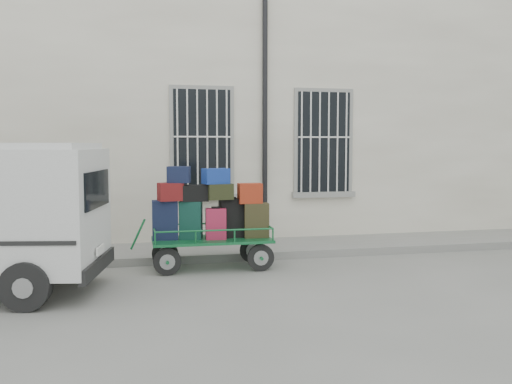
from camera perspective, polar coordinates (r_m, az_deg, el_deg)
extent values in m
plane|color=slate|center=(9.49, -0.45, -8.62)|extent=(80.00, 80.00, 0.00)
cube|color=beige|center=(14.67, -5.20, 7.88)|extent=(24.00, 5.00, 6.00)
cylinder|color=black|center=(12.31, 0.90, 7.57)|extent=(0.11, 0.11, 5.60)
cube|color=black|center=(12.10, -5.41, 4.99)|extent=(1.20, 0.08, 2.20)
cube|color=gray|center=(12.13, -5.36, -0.49)|extent=(1.45, 0.22, 0.12)
cube|color=black|center=(12.75, 6.75, 4.97)|extent=(1.20, 0.08, 2.20)
cube|color=gray|center=(12.77, 6.73, -0.24)|extent=(1.45, 0.22, 0.12)
cube|color=gray|center=(11.59, -2.84, -5.80)|extent=(24.00, 1.70, 0.15)
cylinder|color=black|center=(9.75, -8.87, -6.90)|extent=(0.47, 0.07, 0.47)
cylinder|color=gray|center=(9.75, -8.87, -6.90)|extent=(0.26, 0.09, 0.26)
cylinder|color=black|center=(10.45, -9.09, -6.11)|extent=(0.47, 0.07, 0.47)
cylinder|color=gray|center=(10.45, -9.09, -6.11)|extent=(0.26, 0.09, 0.26)
cylinder|color=black|center=(9.96, 0.47, -6.59)|extent=(0.47, 0.07, 0.47)
cylinder|color=gray|center=(9.96, 0.47, -6.59)|extent=(0.26, 0.09, 0.26)
cylinder|color=black|center=(10.65, -0.37, -5.84)|extent=(0.47, 0.07, 0.47)
cylinder|color=gray|center=(10.65, -0.37, -5.84)|extent=(0.26, 0.09, 0.26)
cube|color=#176434|center=(10.12, -4.44, -4.79)|extent=(2.10, 0.98, 0.05)
cylinder|color=#176434|center=(10.01, -11.73, -4.15)|extent=(0.28, 0.04, 0.53)
cube|color=black|center=(10.06, -9.09, -2.78)|extent=(0.45, 0.29, 0.69)
cube|color=black|center=(10.02, -9.12, -0.76)|extent=(0.18, 0.14, 0.03)
cube|color=#0E332C|center=(10.05, -6.53, -2.81)|extent=(0.43, 0.34, 0.67)
cube|color=black|center=(10.01, -6.55, -0.84)|extent=(0.15, 0.13, 0.03)
cube|color=#9F1C45|center=(9.99, -4.04, -3.19)|extent=(0.37, 0.25, 0.54)
cube|color=black|center=(9.96, -4.05, -1.56)|extent=(0.14, 0.11, 0.03)
cube|color=black|center=(10.17, -2.48, -2.61)|extent=(0.43, 0.26, 0.70)
cube|color=black|center=(10.13, -2.49, -0.59)|extent=(0.17, 0.12, 0.03)
cube|color=#322F19|center=(10.18, 0.00, -2.84)|extent=(0.46, 0.31, 0.61)
cube|color=black|center=(10.14, 0.00, -1.04)|extent=(0.18, 0.14, 0.03)
cube|color=maroon|center=(9.96, -8.56, 0.02)|extent=(0.45, 0.36, 0.31)
cube|color=black|center=(10.00, -6.10, -0.10)|extent=(0.47, 0.30, 0.28)
cube|color=black|center=(10.01, -3.72, 0.05)|extent=(0.48, 0.39, 0.27)
cube|color=maroon|center=(10.12, -0.62, -0.13)|extent=(0.41, 0.27, 0.35)
cube|color=black|center=(9.95, -7.73, 1.74)|extent=(0.43, 0.33, 0.28)
cube|color=navy|center=(9.98, -4.04, 1.60)|extent=(0.50, 0.37, 0.27)
cube|color=black|center=(8.66, -15.63, 0.28)|extent=(0.30, 1.35, 0.54)
cube|color=black|center=(8.82, -15.52, -7.03)|extent=(0.44, 1.80, 0.22)
cube|color=white|center=(8.77, -15.31, -5.60)|extent=(0.11, 0.41, 0.12)
cylinder|color=black|center=(8.21, -22.04, -8.73)|extent=(0.69, 0.34, 0.67)
cylinder|color=black|center=(9.88, -18.47, -6.37)|extent=(0.69, 0.34, 0.67)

